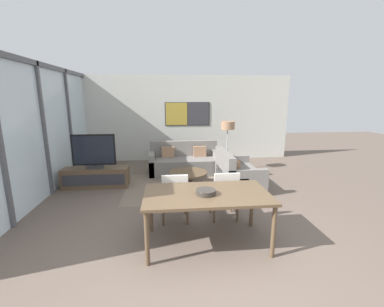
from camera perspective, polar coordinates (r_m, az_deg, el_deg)
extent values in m
plane|color=brown|center=(3.44, 5.29, -25.13)|extent=(24.00, 24.00, 0.00)
cube|color=silver|center=(8.65, -2.12, 7.81)|extent=(7.26, 0.06, 2.80)
cube|color=#2D2D33|center=(8.61, -1.02, 8.80)|extent=(1.49, 0.01, 0.77)
cube|color=#B29333|center=(8.58, -3.46, 8.77)|extent=(0.70, 0.02, 0.73)
cube|color=#38383D|center=(8.64, 1.41, 8.81)|extent=(0.70, 0.02, 0.73)
cube|color=silver|center=(6.23, -30.25, 4.35)|extent=(0.02, 5.93, 2.80)
cube|color=#515156|center=(6.22, -31.39, 16.76)|extent=(0.07, 5.93, 0.10)
cube|color=#515156|center=(4.92, -36.89, 1.83)|extent=(0.07, 0.08, 2.80)
cube|color=#515156|center=(6.22, -30.00, 4.37)|extent=(0.07, 0.08, 2.80)
cube|color=#515156|center=(7.59, -25.52, 5.98)|extent=(0.07, 0.08, 2.80)
cube|color=#706051|center=(6.19, -0.85, -7.30)|extent=(2.92, 2.14, 0.01)
cube|color=brown|center=(6.51, -20.54, -4.99)|extent=(1.51, 0.40, 0.47)
cube|color=#2D2D33|center=(6.32, -21.01, -5.55)|extent=(1.39, 0.01, 0.26)
cube|color=#2D2D33|center=(6.44, -20.72, -2.80)|extent=(0.36, 0.20, 0.05)
cube|color=#2D2D33|center=(6.43, -20.76, -2.24)|extent=(0.06, 0.03, 0.08)
cube|color=black|center=(6.35, -21.00, 0.76)|extent=(0.98, 0.04, 0.73)
cube|color=black|center=(6.33, -21.05, 0.72)|extent=(0.91, 0.01, 0.65)
cube|color=slate|center=(7.23, -1.66, -2.69)|extent=(1.94, 0.87, 0.42)
cube|color=slate|center=(7.52, -1.87, -0.38)|extent=(1.94, 0.16, 0.86)
cube|color=slate|center=(7.20, -8.82, -2.16)|extent=(0.14, 0.87, 0.60)
cube|color=slate|center=(7.32, 5.37, -1.81)|extent=(0.14, 0.87, 0.60)
cube|color=#9E7556|center=(7.30, -5.35, 0.32)|extent=(0.36, 0.12, 0.30)
cube|color=#9E7556|center=(7.36, 1.76, 0.47)|extent=(0.36, 0.12, 0.30)
cube|color=slate|center=(6.25, 10.37, -5.31)|extent=(0.87, 1.45, 0.42)
cube|color=slate|center=(6.10, 7.23, -3.51)|extent=(0.16, 1.45, 0.86)
cube|color=slate|center=(5.63, 12.26, -6.43)|extent=(0.87, 0.14, 0.60)
cube|color=slate|center=(6.84, 8.88, -2.94)|extent=(0.87, 0.14, 0.60)
cube|color=#9E7556|center=(5.81, 9.71, -2.96)|extent=(0.12, 0.36, 0.30)
cylinder|color=brown|center=(6.19, -0.85, -7.20)|extent=(0.41, 0.41, 0.03)
cylinder|color=brown|center=(6.14, -0.86, -5.90)|extent=(0.16, 0.16, 0.33)
cylinder|color=brown|center=(6.08, -0.86, -4.26)|extent=(0.91, 0.91, 0.04)
cube|color=brown|center=(3.66, 3.31, -9.03)|extent=(1.76, 0.98, 0.04)
cylinder|color=brown|center=(3.41, -9.99, -18.15)|extent=(0.06, 0.06, 0.73)
cylinder|color=brown|center=(3.67, 17.65, -16.26)|extent=(0.06, 0.06, 0.73)
cylinder|color=brown|center=(4.17, -9.17, -12.16)|extent=(0.06, 0.06, 0.73)
cylinder|color=brown|center=(4.39, 13.16, -11.08)|extent=(0.06, 0.06, 0.73)
cube|color=beige|center=(4.47, -3.86, -9.70)|extent=(0.46, 0.46, 0.06)
cube|color=beige|center=(4.19, -3.81, -7.65)|extent=(0.42, 0.05, 0.43)
cylinder|color=brown|center=(4.37, -6.42, -13.44)|extent=(0.04, 0.04, 0.38)
cylinder|color=brown|center=(4.38, -1.04, -13.28)|extent=(0.04, 0.04, 0.38)
cylinder|color=brown|center=(4.73, -6.38, -11.33)|extent=(0.04, 0.04, 0.38)
cylinder|color=brown|center=(4.75, -1.45, -11.20)|extent=(0.04, 0.04, 0.38)
cube|color=beige|center=(4.58, 7.04, -9.17)|extent=(0.46, 0.46, 0.06)
cube|color=beige|center=(4.31, 7.73, -7.13)|extent=(0.42, 0.05, 0.43)
cylinder|color=brown|center=(4.45, 4.97, -12.89)|extent=(0.04, 0.04, 0.38)
cylinder|color=brown|center=(4.54, 10.06, -12.53)|extent=(0.04, 0.04, 0.38)
cylinder|color=brown|center=(4.81, 4.07, -10.88)|extent=(0.04, 0.04, 0.38)
cylinder|color=brown|center=(4.89, 8.77, -10.59)|extent=(0.04, 0.04, 0.38)
cylinder|color=#332D28|center=(3.59, 3.12, -8.54)|extent=(0.27, 0.27, 0.07)
torus|color=#332D28|center=(3.58, 3.12, -8.15)|extent=(0.28, 0.28, 0.02)
cylinder|color=#2D2D33|center=(7.54, 7.67, -3.71)|extent=(0.28, 0.28, 0.02)
cylinder|color=#B7B7BC|center=(7.40, 7.80, 0.80)|extent=(0.03, 0.03, 1.19)
cylinder|color=#9E7556|center=(7.29, 7.97, 6.22)|extent=(0.38, 0.38, 0.22)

